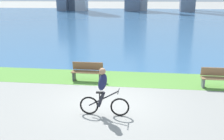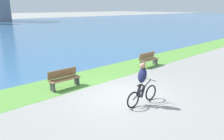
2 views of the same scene
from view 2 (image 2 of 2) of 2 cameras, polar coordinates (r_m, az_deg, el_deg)
ground_plane at (r=9.31m, az=3.13°, el=-6.94°), size 300.00×300.00×0.00m
grass_strip_bayside at (r=11.54m, az=-7.78°, el=-2.32°), size 120.00×2.45×0.01m
cyclist_lead at (r=8.30m, az=8.15°, el=-3.82°), size 1.74×0.52×1.70m
bench_near_path at (r=10.29m, az=-12.79°, el=-2.32°), size 1.50×0.47×0.90m
bench_far_along_path at (r=13.95m, az=9.80°, el=2.81°), size 1.50×0.47×0.90m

